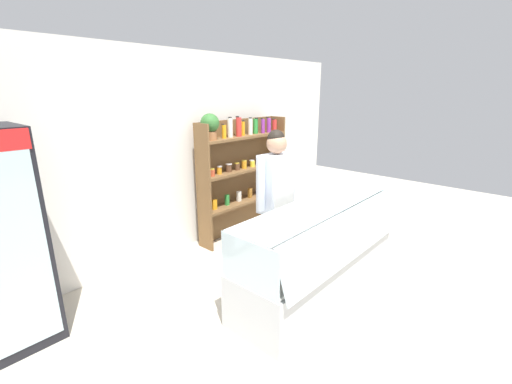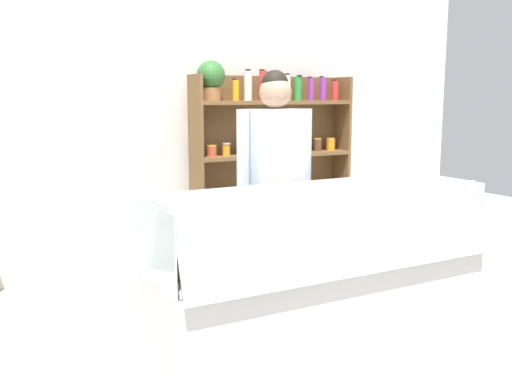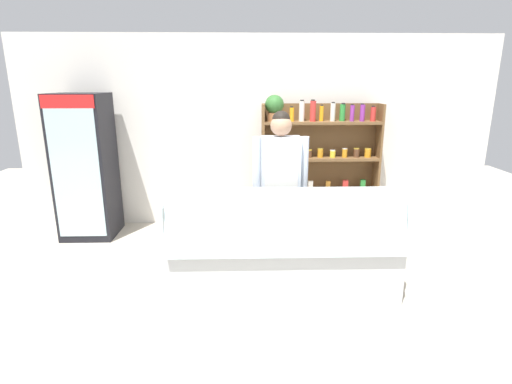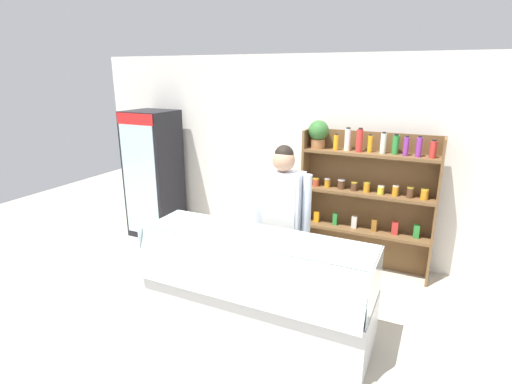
% 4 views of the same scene
% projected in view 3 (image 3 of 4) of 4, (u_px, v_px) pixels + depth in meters
% --- Properties ---
extents(ground_plane, '(12.00, 12.00, 0.00)m').
position_uv_depth(ground_plane, '(263.00, 286.00, 4.18)').
color(ground_plane, beige).
extents(back_wall, '(6.80, 0.10, 2.70)m').
position_uv_depth(back_wall, '(257.00, 133.00, 5.78)').
color(back_wall, white).
rests_on(back_wall, ground).
extents(drinks_fridge, '(0.68, 0.66, 1.92)m').
position_uv_depth(drinks_fridge, '(86.00, 167.00, 5.34)').
color(drinks_fridge, black).
rests_on(drinks_fridge, ground).
extents(shelving_unit, '(1.63, 0.29, 1.89)m').
position_uv_depth(shelving_unit, '(315.00, 155.00, 5.58)').
color(shelving_unit, brown).
rests_on(shelving_unit, ground).
extents(deli_display_case, '(2.24, 0.76, 1.01)m').
position_uv_depth(deli_display_case, '(282.00, 262.00, 4.03)').
color(deli_display_case, silver).
rests_on(deli_display_case, ground).
extents(shop_clerk, '(0.62, 0.25, 1.77)m').
position_uv_depth(shop_clerk, '(280.00, 176.00, 4.42)').
color(shop_clerk, '#2D2D38').
rests_on(shop_clerk, ground).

